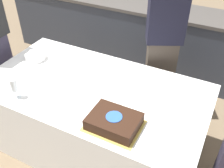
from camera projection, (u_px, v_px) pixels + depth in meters
ground_plane at (96, 143)px, 2.75m from camera, size 14.00×14.00×0.00m
back_counter at (153, 39)px, 3.62m from camera, size 4.40×0.58×0.92m
dining_table at (95, 117)px, 2.53m from camera, size 2.00×1.08×0.74m
cake at (114, 121)px, 1.91m from camera, size 0.40×0.32×0.10m
plate_stack at (35, 56)px, 2.65m from camera, size 0.20×0.20×0.07m
wine_glass at (14, 86)px, 2.12m from camera, size 0.07×0.07×0.18m
side_plate_near_cake at (132, 102)px, 2.14m from camera, size 0.20×0.20×0.00m
side_plate_right_edge at (161, 108)px, 2.09m from camera, size 0.20×0.20×0.00m
person_cutting_cake at (163, 44)px, 2.62m from camera, size 0.41×0.34×1.69m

